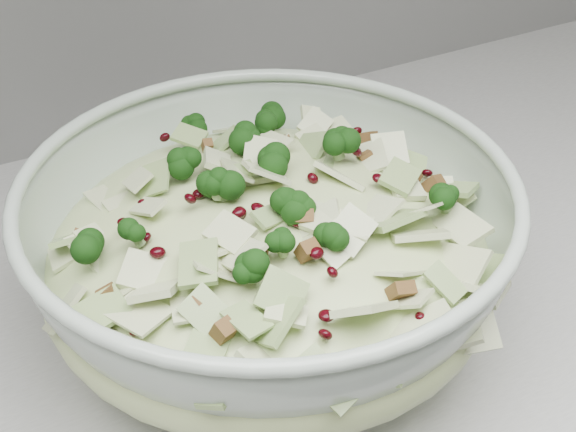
{
  "coord_description": "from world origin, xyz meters",
  "views": [
    {
      "loc": [
        -0.68,
        1.17,
        1.37
      ],
      "look_at": [
        -0.45,
        1.6,
        1.01
      ],
      "focal_mm": 50.0,
      "sensor_mm": 36.0,
      "label": 1
    }
  ],
  "objects": [
    {
      "name": "mixing_bowl",
      "position": [
        -0.46,
        1.6,
        0.98
      ],
      "size": [
        0.42,
        0.42,
        0.15
      ],
      "rotation": [
        0.0,
        0.0,
        -0.13
      ],
      "color": "#A3B3A3",
      "rests_on": "counter"
    },
    {
      "name": "counter",
      "position": [
        0.0,
        1.7,
        0.45
      ],
      "size": [
        3.6,
        0.6,
        0.9
      ],
      "primitive_type": "cube",
      "color": "#ADADA8",
      "rests_on": "floor"
    },
    {
      "name": "salad",
      "position": [
        -0.46,
        1.6,
        1.0
      ],
      "size": [
        0.43,
        0.43,
        0.15
      ],
      "rotation": [
        0.0,
        0.0,
        -0.29
      ],
      "color": "beige",
      "rests_on": "mixing_bowl"
    }
  ]
}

